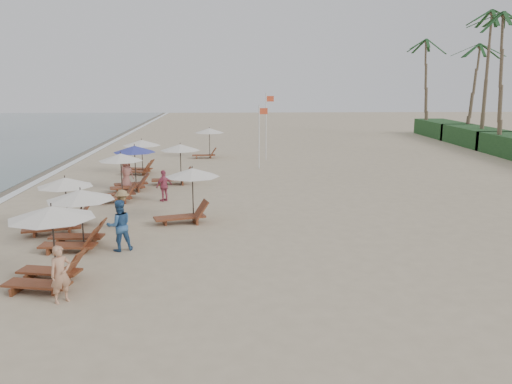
{
  "coord_description": "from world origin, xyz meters",
  "views": [
    {
      "loc": [
        -0.03,
        -16.88,
        5.73
      ],
      "look_at": [
        1.0,
        4.03,
        1.3
      ],
      "focal_mm": 37.05,
      "sensor_mm": 36.0,
      "label": 1
    }
  ],
  "objects_px": {
    "lounger_station_0": "(47,243)",
    "inland_station_2": "(207,138)",
    "lounger_station_2": "(59,207)",
    "lounger_station_4": "(132,167)",
    "beachgoer_far_a": "(164,186)",
    "beachgoer_mid_b": "(123,209)",
    "beachgoer_mid_a": "(119,225)",
    "inland_station_0": "(186,191)",
    "lounger_station_3": "(118,176)",
    "inland_station_1": "(176,161)",
    "lounger_station_5": "(139,155)",
    "beachgoer_near": "(61,274)",
    "lounger_station_1": "(76,217)",
    "beachgoer_far_b": "(126,174)",
    "flag_pole_near": "(260,133)"
  },
  "relations": [
    {
      "from": "lounger_station_0",
      "to": "inland_station_2",
      "type": "xyz_separation_m",
      "value": [
        3.46,
        25.26,
        0.22
      ]
    },
    {
      "from": "lounger_station_2",
      "to": "lounger_station_4",
      "type": "distance_m",
      "value": 7.92
    },
    {
      "from": "beachgoer_far_a",
      "to": "beachgoer_mid_b",
      "type": "bearing_deg",
      "value": 32.82
    },
    {
      "from": "beachgoer_mid_b",
      "to": "beachgoer_mid_a",
      "type": "bearing_deg",
      "value": 173.4
    },
    {
      "from": "inland_station_0",
      "to": "beachgoer_mid_b",
      "type": "bearing_deg",
      "value": -160.47
    },
    {
      "from": "lounger_station_3",
      "to": "inland_station_1",
      "type": "height_order",
      "value": "lounger_station_3"
    },
    {
      "from": "lounger_station_3",
      "to": "beachgoer_mid_a",
      "type": "bearing_deg",
      "value": -78.15
    },
    {
      "from": "lounger_station_4",
      "to": "lounger_station_5",
      "type": "bearing_deg",
      "value": 94.94
    },
    {
      "from": "inland_station_0",
      "to": "lounger_station_5",
      "type": "bearing_deg",
      "value": 108.17
    },
    {
      "from": "lounger_station_0",
      "to": "lounger_station_2",
      "type": "bearing_deg",
      "value": 104.36
    },
    {
      "from": "inland_station_0",
      "to": "beachgoer_far_a",
      "type": "height_order",
      "value": "inland_station_0"
    },
    {
      "from": "inland_station_0",
      "to": "lounger_station_3",
      "type": "bearing_deg",
      "value": 131.45
    },
    {
      "from": "beachgoer_near",
      "to": "inland_station_1",
      "type": "bearing_deg",
      "value": 44.79
    },
    {
      "from": "lounger_station_3",
      "to": "lounger_station_5",
      "type": "relative_size",
      "value": 0.94
    },
    {
      "from": "lounger_station_1",
      "to": "beachgoer_far_b",
      "type": "xyz_separation_m",
      "value": [
        -0.21,
        10.13,
        -0.24
      ]
    },
    {
      "from": "lounger_station_4",
      "to": "lounger_station_1",
      "type": "bearing_deg",
      "value": -90.72
    },
    {
      "from": "inland_station_0",
      "to": "beachgoer_near",
      "type": "relative_size",
      "value": 1.82
    },
    {
      "from": "flag_pole_near",
      "to": "inland_station_2",
      "type": "bearing_deg",
      "value": 125.26
    },
    {
      "from": "lounger_station_2",
      "to": "lounger_station_5",
      "type": "bearing_deg",
      "value": 85.76
    },
    {
      "from": "lounger_station_2",
      "to": "inland_station_2",
      "type": "height_order",
      "value": "inland_station_2"
    },
    {
      "from": "beachgoer_mid_b",
      "to": "beachgoer_near",
      "type": "bearing_deg",
      "value": 162.67
    },
    {
      "from": "lounger_station_5",
      "to": "inland_station_1",
      "type": "height_order",
      "value": "inland_station_1"
    },
    {
      "from": "lounger_station_5",
      "to": "lounger_station_2",
      "type": "bearing_deg",
      "value": -94.24
    },
    {
      "from": "inland_station_1",
      "to": "beachgoer_near",
      "type": "relative_size",
      "value": 1.84
    },
    {
      "from": "lounger_station_2",
      "to": "lounger_station_3",
      "type": "xyz_separation_m",
      "value": [
        1.19,
        5.14,
        0.26
      ]
    },
    {
      "from": "lounger_station_3",
      "to": "lounger_station_4",
      "type": "bearing_deg",
      "value": 85.82
    },
    {
      "from": "lounger_station_3",
      "to": "lounger_station_5",
      "type": "height_order",
      "value": "lounger_station_3"
    },
    {
      "from": "lounger_station_0",
      "to": "lounger_station_2",
      "type": "height_order",
      "value": "lounger_station_0"
    },
    {
      "from": "beachgoer_mid_b",
      "to": "beachgoer_far_a",
      "type": "bearing_deg",
      "value": -27.65
    },
    {
      "from": "beachgoer_near",
      "to": "beachgoer_far_b",
      "type": "height_order",
      "value": "beachgoer_far_b"
    },
    {
      "from": "inland_station_1",
      "to": "lounger_station_1",
      "type": "bearing_deg",
      "value": -101.2
    },
    {
      "from": "lounger_station_1",
      "to": "beachgoer_far_b",
      "type": "distance_m",
      "value": 10.13
    },
    {
      "from": "lounger_station_4",
      "to": "beachgoer_mid_a",
      "type": "relative_size",
      "value": 1.4
    },
    {
      "from": "lounger_station_5",
      "to": "beachgoer_mid_a",
      "type": "xyz_separation_m",
      "value": [
        1.86,
        -15.41,
        -0.3
      ]
    },
    {
      "from": "lounger_station_0",
      "to": "inland_station_1",
      "type": "relative_size",
      "value": 0.92
    },
    {
      "from": "lounger_station_0",
      "to": "lounger_station_1",
      "type": "height_order",
      "value": "lounger_station_0"
    },
    {
      "from": "flag_pole_near",
      "to": "lounger_station_4",
      "type": "bearing_deg",
      "value": -137.27
    },
    {
      "from": "lounger_station_1",
      "to": "beachgoer_far_a",
      "type": "bearing_deg",
      "value": 73.28
    },
    {
      "from": "lounger_station_1",
      "to": "inland_station_2",
      "type": "xyz_separation_m",
      "value": [
        3.65,
        21.78,
        0.39
      ]
    },
    {
      "from": "lounger_station_3",
      "to": "beachgoer_far_b",
      "type": "xyz_separation_m",
      "value": [
        -0.14,
        2.79,
        -0.36
      ]
    },
    {
      "from": "inland_station_0",
      "to": "inland_station_1",
      "type": "height_order",
      "value": "same"
    },
    {
      "from": "lounger_station_3",
      "to": "beachgoer_mid_a",
      "type": "height_order",
      "value": "lounger_station_3"
    },
    {
      "from": "beachgoer_far_a",
      "to": "flag_pole_near",
      "type": "relative_size",
      "value": 0.36
    },
    {
      "from": "beachgoer_near",
      "to": "flag_pole_near",
      "type": "distance_m",
      "value": 22.29
    },
    {
      "from": "beachgoer_far_a",
      "to": "beachgoer_far_b",
      "type": "bearing_deg",
      "value": -96.33
    },
    {
      "from": "inland_station_0",
      "to": "beachgoer_mid_a",
      "type": "bearing_deg",
      "value": -119.04
    },
    {
      "from": "beachgoer_mid_b",
      "to": "beachgoer_far_a",
      "type": "xyz_separation_m",
      "value": [
        1.03,
        4.81,
        -0.02
      ]
    },
    {
      "from": "beachgoer_near",
      "to": "beachgoer_mid_b",
      "type": "relative_size",
      "value": 0.99
    },
    {
      "from": "lounger_station_3",
      "to": "lounger_station_4",
      "type": "distance_m",
      "value": 2.65
    },
    {
      "from": "lounger_station_4",
      "to": "flag_pole_near",
      "type": "relative_size",
      "value": 0.6
    }
  ]
}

